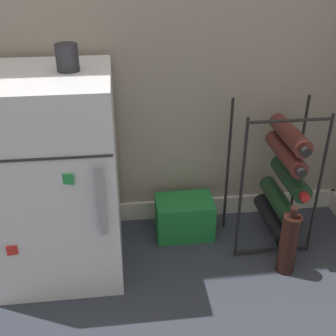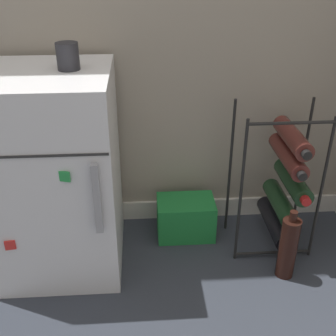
{
  "view_description": "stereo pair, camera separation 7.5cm",
  "coord_description": "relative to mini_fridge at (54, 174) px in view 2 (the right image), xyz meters",
  "views": [
    {
      "loc": [
        -0.04,
        -1.05,
        1.17
      ],
      "look_at": [
        0.13,
        0.37,
        0.39
      ],
      "focal_mm": 45.0,
      "sensor_mm": 36.0,
      "label": 1
    },
    {
      "loc": [
        0.03,
        -1.06,
        1.17
      ],
      "look_at": [
        0.13,
        0.37,
        0.39
      ],
      "focal_mm": 45.0,
      "sensor_mm": 36.0,
      "label": 2
    }
  ],
  "objects": [
    {
      "name": "loose_bottle_floor",
      "position": [
        0.88,
        -0.17,
        -0.26
      ],
      "size": [
        0.07,
        0.07,
        0.3
      ],
      "color": "black",
      "rests_on": "ground_plane"
    },
    {
      "name": "fridge_top_cup",
      "position": [
        0.1,
        0.02,
        0.44
      ],
      "size": [
        0.08,
        0.08,
        0.09
      ],
      "color": "#28282D",
      "rests_on": "mini_fridge"
    },
    {
      "name": "ground_plane",
      "position": [
        0.3,
        -0.35,
        -0.39
      ],
      "size": [
        14.0,
        14.0,
        0.0
      ],
      "primitive_type": "plane",
      "color": "#333842"
    },
    {
      "name": "wine_rack",
      "position": [
        0.91,
        0.04,
        -0.1
      ],
      "size": [
        0.33,
        0.33,
        0.62
      ],
      "color": "black",
      "rests_on": "ground_plane"
    },
    {
      "name": "soda_box",
      "position": [
        0.52,
        0.12,
        -0.31
      ],
      "size": [
        0.25,
        0.17,
        0.17
      ],
      "color": "#1E7F38",
      "rests_on": "ground_plane"
    },
    {
      "name": "mini_fridge",
      "position": [
        0.0,
        0.0,
        0.0
      ],
      "size": [
        0.47,
        0.49,
        0.78
      ],
      "color": "white",
      "rests_on": "ground_plane"
    }
  ]
}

